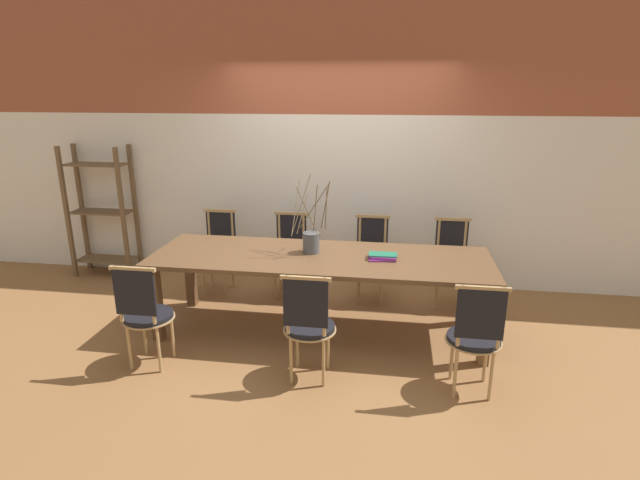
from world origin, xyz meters
TOP-DOWN VIEW (x-y plane):
  - ground_plane at (0.00, 0.00)m, footprint 16.00×16.00m
  - wall_rear at (0.00, 1.36)m, footprint 12.00×0.06m
  - dining_table at (0.00, 0.00)m, footprint 3.07×0.99m
  - chair_near_leftend at (-1.30, -0.83)m, footprint 0.41×0.41m
  - chair_near_left at (0.04, -0.83)m, footprint 0.41×0.41m
  - chair_near_center at (1.27, -0.83)m, footprint 0.41×0.41m
  - chair_far_leftend at (-1.28, 0.83)m, footprint 0.41×0.41m
  - chair_far_left at (-0.46, 0.83)m, footprint 0.41×0.41m
  - chair_far_center at (0.43, 0.83)m, footprint 0.41×0.41m
  - chair_far_right at (1.26, 0.83)m, footprint 0.41×0.41m
  - vase_centerpiece at (-0.10, 0.09)m, footprint 0.36×0.32m
  - book_stack at (0.57, -0.00)m, footprint 0.26×0.19m
  - shelving_rack at (-2.82, 1.12)m, footprint 0.75×0.34m

SIDE VIEW (x-z plane):
  - ground_plane at x=0.00m, z-range 0.00..0.00m
  - chair_near_leftend at x=-1.30m, z-range 0.03..0.95m
  - chair_near_left at x=0.04m, z-range 0.03..0.95m
  - chair_near_center at x=1.27m, z-range 0.03..0.95m
  - chair_far_leftend at x=-1.28m, z-range 0.03..0.95m
  - chair_far_left at x=-0.46m, z-range 0.03..0.95m
  - chair_far_center at x=0.43m, z-range 0.03..0.95m
  - chair_far_right at x=1.26m, z-range 0.03..0.95m
  - dining_table at x=0.00m, z-range 0.30..1.05m
  - book_stack at x=0.57m, z-range 0.75..0.80m
  - shelving_rack at x=-2.82m, z-range -0.01..1.58m
  - vase_centerpiece at x=-0.10m, z-range 0.51..1.22m
  - wall_rear at x=0.00m, z-range 0.00..3.20m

